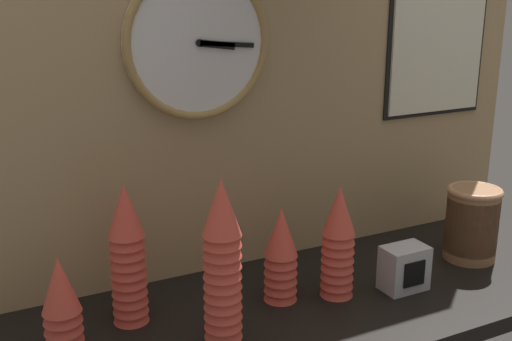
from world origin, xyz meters
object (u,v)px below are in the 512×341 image
at_px(cup_stack_far_left, 62,305).
at_px(cup_stack_center_right, 338,242).
at_px(cup_stack_center_left, 222,265).
at_px(cup_stack_center, 281,254).
at_px(wall_clock, 198,43).
at_px(menu_board, 439,30).
at_px(napkin_dispenser, 404,268).
at_px(cup_stack_left, 128,254).
at_px(bowl_stack_far_right, 473,222).

height_order(cup_stack_far_left, cup_stack_center_right, cup_stack_center_right).
xyz_separation_m(cup_stack_center_left, cup_stack_center, (0.20, 0.12, -0.07)).
height_order(cup_stack_far_left, wall_clock, wall_clock).
xyz_separation_m(menu_board, napkin_dispenser, (-0.33, -0.31, -0.53)).
bearing_deg(menu_board, cup_stack_far_left, -169.29).
bearing_deg(menu_board, wall_clock, -179.31).
bearing_deg(cup_stack_left, menu_board, 9.13).
relative_size(cup_stack_far_left, menu_board, 0.42).
relative_size(cup_stack_left, bowl_stack_far_right, 1.60).
bearing_deg(cup_stack_left, napkin_dispenser, -13.44).
xyz_separation_m(cup_stack_center, napkin_dispenser, (0.29, -0.09, -0.06)).
height_order(bowl_stack_far_right, wall_clock, wall_clock).
distance_m(cup_stack_center_left, napkin_dispenser, 0.51).
bearing_deg(menu_board, cup_stack_center, -160.81).
height_order(cup_stack_center_right, bowl_stack_far_right, cup_stack_center_right).
bearing_deg(cup_stack_center_right, menu_board, 27.66).
xyz_separation_m(cup_stack_center_right, napkin_dispenser, (0.16, -0.05, -0.08)).
relative_size(bowl_stack_far_right, wall_clock, 0.55).
xyz_separation_m(wall_clock, menu_board, (0.73, 0.01, 0.00)).
distance_m(cup_stack_left, menu_board, 1.07).
xyz_separation_m(cup_stack_center_right, bowl_stack_far_right, (0.44, 0.01, -0.03)).
xyz_separation_m(cup_stack_far_left, wall_clock, (0.39, 0.20, 0.48)).
distance_m(bowl_stack_far_right, wall_clock, 0.86).
height_order(cup_stack_center_left, cup_stack_left, cup_stack_center_left).
bearing_deg(cup_stack_far_left, cup_stack_left, 20.19).
relative_size(cup_stack_far_left, wall_clock, 0.57).
bearing_deg(napkin_dispenser, cup_stack_left, 166.56).
distance_m(cup_stack_center_right, wall_clock, 0.56).
relative_size(cup_stack_left, napkin_dispenser, 2.90).
distance_m(bowl_stack_far_right, menu_board, 0.55).
height_order(cup_stack_left, menu_board, menu_board).
height_order(cup_stack_center_left, menu_board, menu_board).
bearing_deg(cup_stack_center_right, cup_stack_left, 167.69).
bearing_deg(cup_stack_far_left, cup_stack_center_left, -23.63).
distance_m(cup_stack_center_left, cup_stack_left, 0.23).
bearing_deg(cup_stack_center_right, napkin_dispenser, -16.67).
distance_m(cup_stack_far_left, wall_clock, 0.65).
height_order(cup_stack_far_left, napkin_dispenser, cup_stack_far_left).
height_order(cup_stack_far_left, cup_stack_left, cup_stack_left).
xyz_separation_m(cup_stack_left, menu_board, (0.96, 0.15, 0.43)).
xyz_separation_m(cup_stack_center_left, wall_clock, (0.09, 0.33, 0.40)).
bearing_deg(wall_clock, cup_stack_far_left, -152.40).
bearing_deg(napkin_dispenser, cup_stack_far_left, 173.13).
relative_size(cup_stack_center_left, napkin_dispenser, 3.30).
xyz_separation_m(cup_stack_far_left, menu_board, (1.12, 0.21, 0.48)).
distance_m(cup_stack_left, cup_stack_center_right, 0.48).
bearing_deg(cup_stack_center_right, cup_stack_center_left, -166.09).
distance_m(cup_stack_far_left, cup_stack_center_right, 0.63).
height_order(cup_stack_far_left, menu_board, menu_board).
bearing_deg(napkin_dispenser, cup_stack_center, 162.87).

